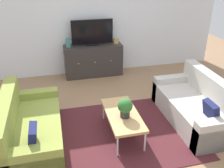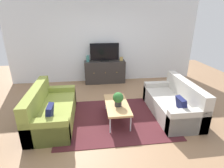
% 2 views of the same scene
% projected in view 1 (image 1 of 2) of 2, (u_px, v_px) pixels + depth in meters
% --- Properties ---
extents(ground_plane, '(10.00, 10.00, 0.00)m').
position_uv_depth(ground_plane, '(117.00, 128.00, 4.30)').
color(ground_plane, '#997251').
extents(wall_back, '(6.40, 0.12, 2.70)m').
position_uv_depth(wall_back, '(90.00, 18.00, 5.91)').
color(wall_back, white).
rests_on(wall_back, ground_plane).
extents(area_rug, '(2.50, 1.90, 0.01)m').
position_uv_depth(area_rug, '(119.00, 133.00, 4.16)').
color(area_rug, '#4C1E23').
rests_on(area_rug, ground_plane).
extents(couch_left_side, '(0.84, 1.72, 0.81)m').
position_uv_depth(couch_left_side, '(27.00, 131.00, 3.78)').
color(couch_left_side, olive).
rests_on(couch_left_side, ground_plane).
extents(couch_right_side, '(0.84, 1.72, 0.81)m').
position_uv_depth(couch_right_side, '(198.00, 107.00, 4.38)').
color(couch_right_side, beige).
rests_on(couch_right_side, ground_plane).
extents(coffee_table, '(0.50, 1.06, 0.40)m').
position_uv_depth(coffee_table, '(123.00, 115.00, 3.99)').
color(coffee_table, tan).
rests_on(coffee_table, ground_plane).
extents(potted_plant, '(0.23, 0.23, 0.31)m').
position_uv_depth(potted_plant, '(125.00, 107.00, 3.82)').
color(potted_plant, '#2D2D2D').
rests_on(potted_plant, coffee_table).
extents(tv_console, '(1.38, 0.47, 0.76)m').
position_uv_depth(tv_console, '(93.00, 60.00, 6.10)').
color(tv_console, '#332D2B').
rests_on(tv_console, ground_plane).
extents(flat_screen_tv, '(0.97, 0.16, 0.60)m').
position_uv_depth(flat_screen_tv, '(92.00, 33.00, 5.81)').
color(flat_screen_tv, black).
rests_on(flat_screen_tv, tv_console).
extents(glass_vase, '(0.11, 0.11, 0.21)m').
position_uv_depth(glass_vase, '(68.00, 43.00, 5.76)').
color(glass_vase, teal).
rests_on(glass_vase, tv_console).
extents(mantel_clock, '(0.11, 0.07, 0.13)m').
position_uv_depth(mantel_clock, '(116.00, 41.00, 6.01)').
color(mantel_clock, tan).
rests_on(mantel_clock, tv_console).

